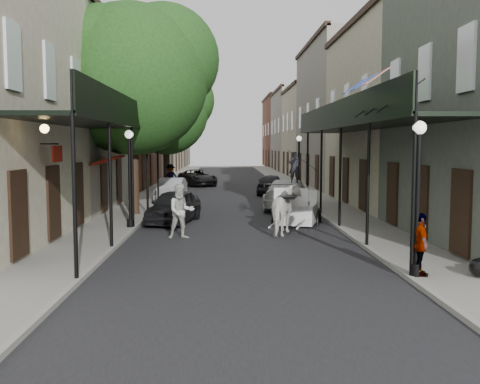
{
  "coord_description": "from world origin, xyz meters",
  "views": [
    {
      "loc": [
        -0.53,
        -14.51,
        3.26
      ],
      "look_at": [
        0.07,
        4.4,
        1.6
      ],
      "focal_mm": 40.0,
      "sensor_mm": 36.0,
      "label": 1
    }
  ],
  "objects": [
    {
      "name": "ground",
      "position": [
        0.0,
        0.0,
        0.0
      ],
      "size": [
        140.0,
        140.0,
        0.0
      ],
      "primitive_type": "plane",
      "color": "gray",
      "rests_on": "ground"
    },
    {
      "name": "road",
      "position": [
        0.0,
        20.0,
        0.01
      ],
      "size": [
        8.0,
        90.0,
        0.01
      ],
      "primitive_type": "cube",
      "color": "black",
      "rests_on": "ground"
    },
    {
      "name": "sidewalk_left",
      "position": [
        -5.0,
        20.0,
        0.06
      ],
      "size": [
        2.2,
        90.0,
        0.12
      ],
      "primitive_type": "cube",
      "color": "gray",
      "rests_on": "ground"
    },
    {
      "name": "sidewalk_right",
      "position": [
        5.0,
        20.0,
        0.06
      ],
      "size": [
        2.2,
        90.0,
        0.12
      ],
      "primitive_type": "cube",
      "color": "gray",
      "rests_on": "ground"
    },
    {
      "name": "building_row_left",
      "position": [
        -8.6,
        30.0,
        5.25
      ],
      "size": [
        5.0,
        80.0,
        10.5
      ],
      "primitive_type": "cube",
      "color": "beige",
      "rests_on": "ground"
    },
    {
      "name": "building_row_right",
      "position": [
        8.6,
        30.0,
        5.25
      ],
      "size": [
        5.0,
        80.0,
        10.5
      ],
      "primitive_type": "cube",
      "color": "gray",
      "rests_on": "ground"
    },
    {
      "name": "gallery_left",
      "position": [
        -4.79,
        6.98,
        4.05
      ],
      "size": [
        2.2,
        18.05,
        4.88
      ],
      "color": "black",
      "rests_on": "sidewalk_left"
    },
    {
      "name": "gallery_right",
      "position": [
        4.79,
        6.98,
        4.05
      ],
      "size": [
        2.2,
        18.05,
        4.88
      ],
      "color": "black",
      "rests_on": "sidewalk_right"
    },
    {
      "name": "tree_near",
      "position": [
        -4.2,
        10.18,
        6.49
      ],
      "size": [
        7.31,
        6.8,
        9.63
      ],
      "color": "#382619",
      "rests_on": "sidewalk_left"
    },
    {
      "name": "tree_far",
      "position": [
        -4.25,
        24.18,
        5.84
      ],
      "size": [
        6.45,
        6.0,
        8.61
      ],
      "color": "#382619",
      "rests_on": "sidewalk_left"
    },
    {
      "name": "lamppost_right_near",
      "position": [
        4.1,
        -2.0,
        2.05
      ],
      "size": [
        0.32,
        0.32,
        3.71
      ],
      "color": "black",
      "rests_on": "sidewalk_right"
    },
    {
      "name": "lamppost_left",
      "position": [
        -4.1,
        6.0,
        2.05
      ],
      "size": [
        0.32,
        0.32,
        3.71
      ],
      "color": "black",
      "rests_on": "sidewalk_left"
    },
    {
      "name": "lamppost_right_far",
      "position": [
        4.1,
        18.0,
        2.05
      ],
      "size": [
        0.32,
        0.32,
        3.71
      ],
      "color": "black",
      "rests_on": "sidewalk_right"
    },
    {
      "name": "horse",
      "position": [
        1.8,
        4.81,
        0.91
      ],
      "size": [
        1.53,
        2.33,
        1.81
      ],
      "primitive_type": "imported",
      "rotation": [
        0.0,
        0.0,
        2.86
      ],
      "color": "white",
      "rests_on": "ground"
    },
    {
      "name": "carriage",
      "position": [
        2.57,
        7.54,
        1.18
      ],
      "size": [
        2.32,
        2.98,
        3.04
      ],
      "rotation": [
        0.0,
        0.0,
        -0.28
      ],
      "color": "black",
      "rests_on": "ground"
    },
    {
      "name": "pedestrian_walking",
      "position": [
        -2.0,
        4.02,
        0.96
      ],
      "size": [
        1.1,
        0.95,
        1.92
      ],
      "primitive_type": "imported",
      "rotation": [
        0.0,
        0.0,
        0.27
      ],
      "color": "#B6B6AC",
      "rests_on": "ground"
    },
    {
      "name": "pedestrian_sidewalk_left",
      "position": [
        -4.2,
        22.76,
        1.04
      ],
      "size": [
        1.37,
        1.15,
        1.84
      ],
      "primitive_type": "imported",
      "rotation": [
        0.0,
        0.0,
        3.62
      ],
      "color": "gray",
      "rests_on": "sidewalk_left"
    },
    {
      "name": "pedestrian_sidewalk_right",
      "position": [
        4.2,
        -2.0,
        0.88
      ],
      "size": [
        0.42,
        0.91,
        1.53
      ],
      "primitive_type": "imported",
      "rotation": [
        0.0,
        0.0,
        1.51
      ],
      "color": "gray",
      "rests_on": "sidewalk_right"
    },
    {
      "name": "car_left_near",
      "position": [
        -2.6,
        7.87,
        0.7
      ],
      "size": [
        2.37,
        4.32,
        1.39
      ],
      "primitive_type": "imported",
      "rotation": [
        0.0,
        0.0,
        -0.19
      ],
      "color": "black",
      "rests_on": "ground"
    },
    {
      "name": "car_left_mid",
      "position": [
        -3.6,
        17.13,
        0.66
      ],
      "size": [
        1.65,
        4.08,
        1.32
      ],
      "primitive_type": "imported",
      "rotation": [
        0.0,
        0.0,
        -0.06
      ],
      "color": "#A5A5AB",
      "rests_on": "ground"
    },
    {
      "name": "car_left_far",
      "position": [
        -2.6,
        28.56,
        0.66
      ],
      "size": [
        3.7,
        5.19,
        1.31
      ],
      "primitive_type": "imported",
      "rotation": [
        0.0,
        0.0,
        0.36
      ],
      "color": "black",
      "rests_on": "ground"
    },
    {
      "name": "car_right_near",
      "position": [
        2.78,
        12.63,
        0.77
      ],
      "size": [
        3.19,
        5.64,
        1.54
      ],
      "primitive_type": "imported",
      "rotation": [
        0.0,
        0.0,
        2.94
      ],
      "color": "silver",
      "rests_on": "ground"
    },
    {
      "name": "car_right_far",
      "position": [
        2.6,
        20.73,
        0.69
      ],
      "size": [
        2.2,
        4.27,
        1.39
      ],
      "primitive_type": "imported",
      "rotation": [
        0.0,
        0.0,
        3.0
      ],
      "color": "black",
      "rests_on": "ground"
    }
  ]
}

